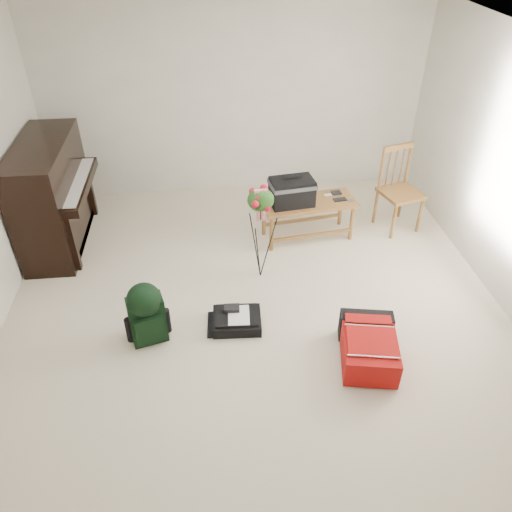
{
  "coord_description": "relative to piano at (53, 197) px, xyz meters",
  "views": [
    {
      "loc": [
        -0.41,
        -3.66,
        3.44
      ],
      "look_at": [
        0.03,
        0.35,
        0.49
      ],
      "focal_mm": 35.0,
      "sensor_mm": 36.0,
      "label": 1
    }
  ],
  "objects": [
    {
      "name": "floor",
      "position": [
        2.19,
        -1.6,
        -0.6
      ],
      "size": [
        5.0,
        5.5,
        0.01
      ],
      "primitive_type": "cube",
      "color": "beige",
      "rests_on": "ground"
    },
    {
      "name": "ceiling",
      "position": [
        2.19,
        -1.6,
        1.9
      ],
      "size": [
        5.0,
        5.5,
        0.01
      ],
      "primitive_type": "cube",
      "color": "white",
      "rests_on": "wall_back"
    },
    {
      "name": "wall_back",
      "position": [
        2.19,
        1.15,
        0.65
      ],
      "size": [
        5.0,
        0.04,
        2.5
      ],
      "primitive_type": "cube",
      "color": "beige",
      "rests_on": "floor"
    },
    {
      "name": "piano",
      "position": [
        0.0,
        0.0,
        0.0
      ],
      "size": [
        0.71,
        1.5,
        1.25
      ],
      "color": "black",
      "rests_on": "floor"
    },
    {
      "name": "bench",
      "position": [
        2.8,
        -0.24,
        0.0
      ],
      "size": [
        1.16,
        0.58,
        0.85
      ],
      "rotation": [
        0.0,
        0.0,
        0.13
      ],
      "color": "brown",
      "rests_on": "floor"
    },
    {
      "name": "dining_chair",
      "position": [
        4.11,
        -0.1,
        -0.09
      ],
      "size": [
        0.56,
        0.56,
        1.04
      ],
      "rotation": [
        0.0,
        0.0,
        0.28
      ],
      "color": "brown",
      "rests_on": "floor"
    },
    {
      "name": "red_suitcase",
      "position": [
        3.11,
        -2.22,
        -0.44
      ],
      "size": [
        0.59,
        0.78,
        0.3
      ],
      "rotation": [
        0.0,
        0.0,
        -0.19
      ],
      "color": "#B41507",
      "rests_on": "floor"
    },
    {
      "name": "black_duffel",
      "position": [
        1.98,
        -1.7,
        -0.53
      ],
      "size": [
        0.49,
        0.4,
        0.2
      ],
      "rotation": [
        0.0,
        0.0,
        -0.06
      ],
      "color": "black",
      "rests_on": "floor"
    },
    {
      "name": "green_backpack",
      "position": [
        1.14,
        -1.8,
        -0.25
      ],
      "size": [
        0.36,
        0.34,
        0.64
      ],
      "rotation": [
        0.0,
        0.0,
        0.26
      ],
      "color": "black",
      "rests_on": "floor"
    },
    {
      "name": "flower_stand",
      "position": [
        2.3,
        -0.95,
        -0.06
      ],
      "size": [
        0.38,
        0.38,
        1.11
      ],
      "rotation": [
        0.0,
        0.0,
        0.09
      ],
      "color": "black",
      "rests_on": "floor"
    }
  ]
}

